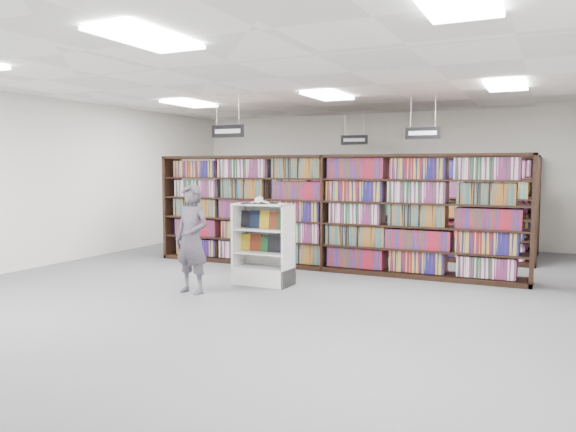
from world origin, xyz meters
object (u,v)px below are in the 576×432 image
at_px(open_book, 260,201).
at_px(bookshelf_row_near, 327,212).
at_px(endcap_display, 264,256).
at_px(shopper, 192,239).

bearing_deg(open_book, bookshelf_row_near, 53.68).
bearing_deg(open_book, endcap_display, 24.03).
distance_m(endcap_display, open_book, 0.89).
height_order(open_book, shopper, shopper).
height_order(endcap_display, open_book, open_book).
relative_size(endcap_display, shopper, 0.80).
height_order(bookshelf_row_near, open_book, bookshelf_row_near).
height_order(endcap_display, shopper, shopper).
relative_size(open_book, shopper, 0.40).
distance_m(bookshelf_row_near, shopper, 2.93).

